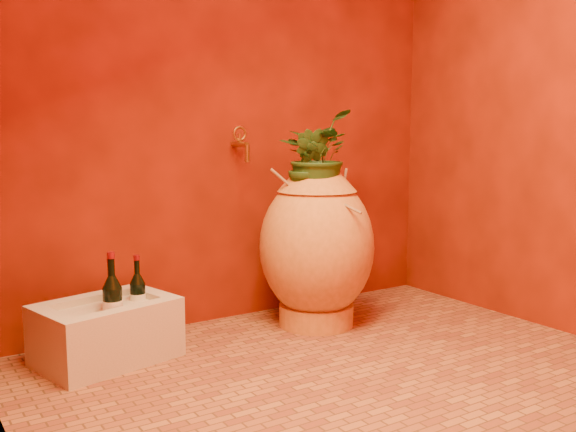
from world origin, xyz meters
TOP-DOWN VIEW (x-y plane):
  - floor at (0.00, 0.00)m, footprint 2.50×2.50m
  - wall_back at (0.00, 1.00)m, footprint 2.50×0.02m
  - wall_right at (1.25, 0.00)m, footprint 0.02×2.00m
  - amphora at (0.29, 0.64)m, footprint 0.74×0.74m
  - stone_basin at (-0.76, 0.71)m, footprint 0.63×0.50m
  - wine_bottle_a at (-0.75, 0.64)m, footprint 0.08×0.08m
  - wine_bottle_b at (-0.60, 0.77)m, footprint 0.07×0.07m
  - wine_bottle_c at (-0.73, 0.73)m, footprint 0.07×0.07m
  - wall_tap at (0.01, 0.91)m, footprint 0.08×0.16m
  - plant_main at (0.28, 0.64)m, footprint 0.51×0.52m
  - plant_side at (0.22, 0.61)m, footprint 0.24×0.26m

SIDE VIEW (x-z plane):
  - floor at x=0.00m, z-range 0.00..0.00m
  - stone_basin at x=-0.76m, z-range -0.01..0.26m
  - wine_bottle_b at x=-0.60m, z-range 0.10..0.39m
  - wine_bottle_c at x=-0.73m, z-range 0.10..0.40m
  - wine_bottle_a at x=-0.75m, z-range 0.09..0.44m
  - amphora at x=0.29m, z-range 0.00..0.82m
  - plant_side at x=0.22m, z-range 0.63..0.99m
  - plant_main at x=0.28m, z-range 0.65..1.08m
  - wall_tap at x=0.01m, z-range 0.83..1.01m
  - wall_back at x=0.00m, z-range 0.00..2.50m
  - wall_right at x=1.25m, z-range 0.00..2.50m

